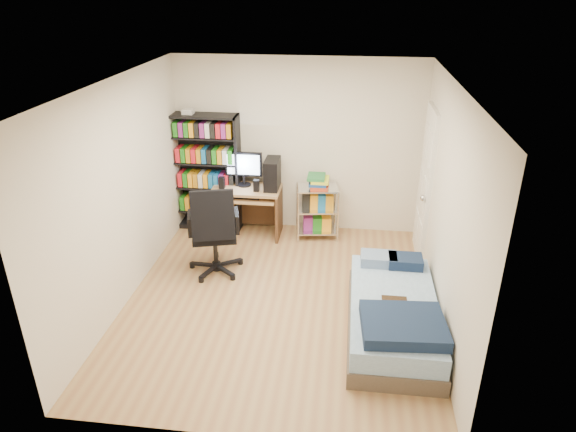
# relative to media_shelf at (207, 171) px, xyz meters

# --- Properties ---
(room) EXTENTS (3.58, 4.08, 2.58)m
(room) POSITION_rel_media_shelf_xyz_m (1.31, -1.84, 0.37)
(room) COLOR #A78353
(room) RESTS_ON ground
(media_shelf) EXTENTS (0.96, 0.32, 1.78)m
(media_shelf) POSITION_rel_media_shelf_xyz_m (0.00, 0.00, 0.00)
(media_shelf) COLOR black
(media_shelf) RESTS_ON room
(computer_desk) EXTENTS (0.97, 0.56, 1.22)m
(computer_desk) POSITION_rel_media_shelf_xyz_m (0.71, -0.15, -0.22)
(computer_desk) COLOR tan
(computer_desk) RESTS_ON room
(office_chair) EXTENTS (0.87, 0.87, 1.19)m
(office_chair) POSITION_rel_media_shelf_xyz_m (0.42, -1.31, -0.50)
(office_chair) COLOR black
(office_chair) RESTS_ON room
(wire_cart) EXTENTS (0.63, 0.49, 0.94)m
(wire_cart) POSITION_rel_media_shelf_xyz_m (1.63, -0.14, -0.26)
(wire_cart) COLOR silver
(wire_cart) RESTS_ON room
(bed) EXTENTS (0.92, 1.84, 0.52)m
(bed) POSITION_rel_media_shelf_xyz_m (2.58, -2.30, -0.65)
(bed) COLOR brown
(bed) RESTS_ON room
(door) EXTENTS (0.12, 0.80, 2.00)m
(door) POSITION_rel_media_shelf_xyz_m (3.03, -0.49, 0.12)
(door) COLOR white
(door) RESTS_ON room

